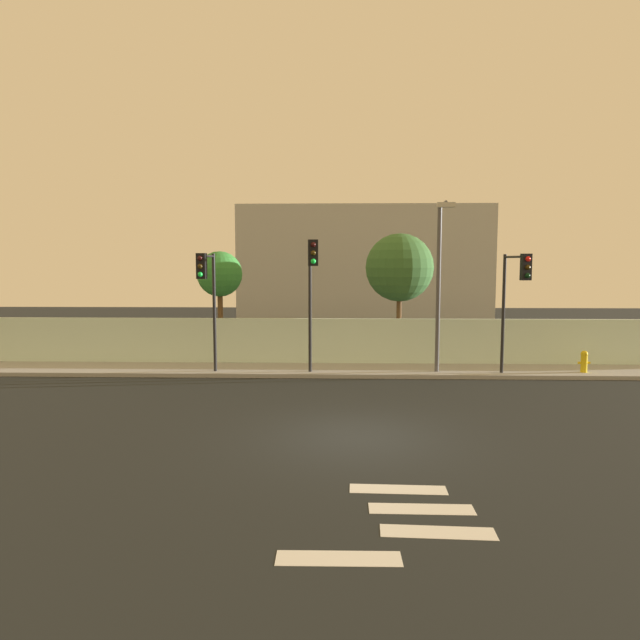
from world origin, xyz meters
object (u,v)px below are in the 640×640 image
Objects in this scene: traffic_light_left at (312,277)px; fire_hydrant at (584,361)px; traffic_light_right at (516,287)px; street_lamp_curbside at (439,274)px; roadside_tree_midleft at (400,268)px; roadside_tree_leftmost at (220,275)px; traffic_light_center at (207,286)px.

fire_hydrant is (10.06, 0.86, -3.09)m from traffic_light_left.
traffic_light_right reaches higher than fire_hydrant.
street_lamp_curbside is (-2.52, 0.78, 0.45)m from traffic_light_right.
roadside_tree_midleft reaches higher than fire_hydrant.
traffic_light_right is 0.80× the size of roadside_tree_midleft.
street_lamp_curbside is 6.31m from fire_hydrant.
traffic_light_left is at bearing -171.76° from street_lamp_curbside.
traffic_light_left is at bearing 179.12° from traffic_light_right.
roadside_tree_midleft reaches higher than traffic_light_left.
traffic_light_right is at bearing -46.78° from roadside_tree_midleft.
roadside_tree_midleft is (-1.12, 3.10, 0.17)m from street_lamp_curbside.
traffic_light_left is at bearing -133.02° from roadside_tree_midleft.
traffic_light_right is 0.93× the size of roadside_tree_leftmost.
traffic_light_left is 1.03× the size of roadside_tree_leftmost.
fire_hydrant is at bearing 2.00° from street_lamp_curbside.
traffic_light_left reaches higher than fire_hydrant.
traffic_light_left is 0.89× the size of roadside_tree_midleft.
traffic_light_left reaches higher than traffic_light_right.
fire_hydrant is at bearing 4.89° from traffic_light_left.
traffic_light_center is 10.92m from traffic_light_right.
street_lamp_curbside is 3.30m from roadside_tree_midleft.
traffic_light_center is at bearing 178.78° from traffic_light_right.
traffic_light_right is (7.16, -0.11, -0.32)m from traffic_light_left.
traffic_light_left is 5.16m from roadside_tree_midleft.
roadside_tree_leftmost is 0.86× the size of roadside_tree_midleft.
traffic_light_right is 5.35× the size of fire_hydrant.
fire_hydrant is (2.90, 0.97, -2.77)m from traffic_light_right.
traffic_light_right is at bearing -17.19° from street_lamp_curbside.
traffic_light_center is 3.67m from roadside_tree_leftmost.
traffic_light_right is at bearing -161.50° from fire_hydrant.
street_lamp_curbside reaches higher than fire_hydrant.
street_lamp_curbside is at bearing 8.24° from traffic_light_left.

